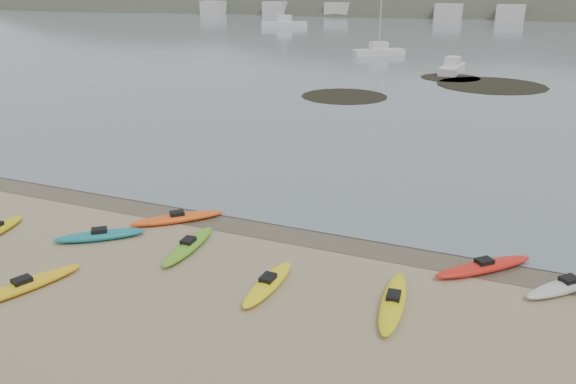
% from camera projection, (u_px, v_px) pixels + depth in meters
% --- Properties ---
extents(ground, '(600.00, 600.00, 0.00)m').
position_uv_depth(ground, '(288.00, 227.00, 22.31)').
color(ground, tan).
rests_on(ground, ground).
extents(wet_sand, '(60.00, 60.00, 0.00)m').
position_uv_depth(wet_sand, '(285.00, 230.00, 22.05)').
color(wet_sand, brown).
rests_on(wet_sand, ground).
extents(water, '(1200.00, 1200.00, 0.00)m').
position_uv_depth(water, '(519.00, 3.00, 281.55)').
color(water, slate).
rests_on(water, ground).
extents(kayaks, '(22.21, 10.52, 0.34)m').
position_uv_depth(kayaks, '(241.00, 259.00, 19.35)').
color(kayaks, yellow).
rests_on(kayaks, ground).
extents(kelp_mats, '(20.02, 20.48, 0.04)m').
position_uv_depth(kelp_mats, '(445.00, 87.00, 52.57)').
color(kelp_mats, black).
rests_on(kelp_mats, water).
extents(moored_boats, '(90.51, 71.53, 1.40)m').
position_uv_depth(moored_boats, '(439.00, 37.00, 95.48)').
color(moored_boats, silver).
rests_on(moored_boats, ground).
extents(far_town, '(199.00, 5.00, 4.00)m').
position_uv_depth(far_town, '(527.00, 13.00, 144.73)').
color(far_town, beige).
rests_on(far_town, ground).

